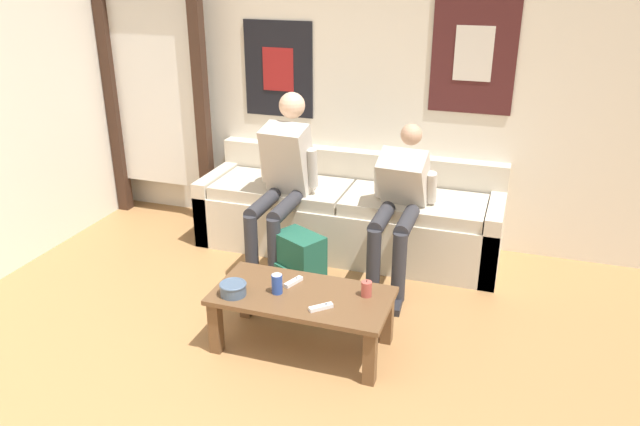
% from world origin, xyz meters
% --- Properties ---
extents(wall_back, '(10.00, 0.07, 2.55)m').
position_xyz_m(wall_back, '(0.00, 2.96, 1.28)').
color(wall_back, silver).
rests_on(wall_back, ground_plane).
extents(door_frame, '(1.00, 0.10, 2.15)m').
position_xyz_m(door_frame, '(-1.71, 2.74, 1.20)').
color(door_frame, '#382319').
rests_on(door_frame, ground_plane).
extents(couch, '(2.43, 0.75, 0.75)m').
position_xyz_m(couch, '(0.11, 2.58, 0.29)').
color(couch, beige).
rests_on(couch, ground_plane).
extents(coffee_table, '(1.07, 0.54, 0.37)m').
position_xyz_m(coffee_table, '(0.23, 1.13, 0.31)').
color(coffee_table, brown).
rests_on(coffee_table, ground_plane).
extents(person_seated_adult, '(0.47, 0.93, 1.30)m').
position_xyz_m(person_seated_adult, '(-0.31, 2.20, 0.71)').
color(person_seated_adult, '#2D2D33').
rests_on(person_seated_adult, ground_plane).
extents(person_seated_teen, '(0.47, 0.97, 1.11)m').
position_xyz_m(person_seated_teen, '(0.59, 2.22, 0.62)').
color(person_seated_teen, '#2D2D33').
rests_on(person_seated_teen, ground_plane).
extents(backpack, '(0.41, 0.36, 0.44)m').
position_xyz_m(backpack, '(-0.03, 1.79, 0.21)').
color(backpack, '#1E5642').
rests_on(backpack, ground_plane).
extents(ceramic_bowl, '(0.16, 0.16, 0.08)m').
position_xyz_m(ceramic_bowl, '(-0.15, 0.99, 0.42)').
color(ceramic_bowl, '#475B75').
rests_on(ceramic_bowl, coffee_table).
extents(pillar_candle, '(0.06, 0.06, 0.11)m').
position_xyz_m(pillar_candle, '(0.61, 1.23, 0.42)').
color(pillar_candle, '#B24C42').
rests_on(pillar_candle, coffee_table).
extents(drink_can_blue, '(0.07, 0.07, 0.12)m').
position_xyz_m(drink_can_blue, '(0.09, 1.09, 0.44)').
color(drink_can_blue, '#28479E').
rests_on(drink_can_blue, coffee_table).
extents(game_controller_near_left, '(0.08, 0.15, 0.03)m').
position_xyz_m(game_controller_near_left, '(0.14, 1.23, 0.39)').
color(game_controller_near_left, white).
rests_on(game_controller_near_left, coffee_table).
extents(game_controller_near_right, '(0.13, 0.12, 0.03)m').
position_xyz_m(game_controller_near_right, '(0.40, 1.00, 0.39)').
color(game_controller_near_right, white).
rests_on(game_controller_near_right, coffee_table).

